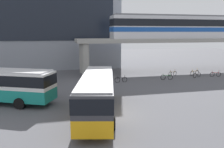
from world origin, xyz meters
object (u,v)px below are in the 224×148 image
object	(u,v)px
train	(183,26)
bicycle_brown	(173,73)
station_building	(33,16)
bicycle_silver	(197,75)
bicycle_green	(167,77)
bicycle_orange	(195,73)
bus_main	(97,91)
bicycle_black	(121,80)
bicycle_red	(215,74)

from	to	relation	value
train	bicycle_brown	distance (m)	8.93
station_building	bicycle_brown	world-z (taller)	station_building
bicycle_brown	bicycle_silver	bearing A→B (deg)	-34.96
bicycle_green	bicycle_orange	bearing A→B (deg)	21.63
bus_main	bicycle_orange	size ratio (longest dim) A/B	6.47
train	bicycle_silver	size ratio (longest dim) A/B	14.85
station_building	bus_main	size ratio (longest dim) A/B	2.77
train	bicycle_black	world-z (taller)	train
bus_main	bicycle_red	bearing A→B (deg)	30.98
bicycle_red	bicycle_brown	bearing A→B (deg)	160.50
bicycle_green	bicycle_silver	xyz separation A→B (m)	(5.15, 0.47, 0.00)
bicycle_red	station_building	bearing A→B (deg)	147.84
bus_main	bicycle_black	xyz separation A→B (m)	(5.15, 11.46, -1.63)
station_building	bicycle_silver	bearing A→B (deg)	-35.18
bicycle_silver	bicycle_orange	world-z (taller)	same
bicycle_green	bicycle_black	size ratio (longest dim) A/B	1.00
bicycle_green	bicycle_black	world-z (taller)	same
station_building	bicycle_orange	distance (m)	30.79
train	bicycle_red	distance (m)	9.67
bicycle_red	bicycle_black	distance (m)	15.01
station_building	bicycle_orange	size ratio (longest dim) A/B	17.94
bus_main	bicycle_green	world-z (taller)	bus_main
bicycle_red	bicycle_silver	world-z (taller)	same
station_building	bicycle_black	size ratio (longest dim) A/B	17.60
train	bus_main	distance (m)	25.92
bicycle_silver	bicycle_green	bearing A→B (deg)	-174.75
station_building	train	world-z (taller)	station_building
station_building	bicycle_orange	world-z (taller)	station_building
train	bicycle_silver	world-z (taller)	train
bicycle_silver	bicycle_brown	world-z (taller)	same
station_building	bicycle_brown	distance (m)	27.76
train	bicycle_silver	xyz separation A→B (m)	(-0.66, -5.88, -7.23)
station_building	bicycle_orange	xyz separation A→B (m)	(25.10, -15.23, -9.29)
station_building	bicycle_silver	world-z (taller)	station_building
train	bicycle_brown	bearing A→B (deg)	-132.92
bicycle_silver	bicycle_orange	bearing A→B (deg)	66.73
bus_main	bicycle_black	world-z (taller)	bus_main
bicycle_red	bicycle_brown	world-z (taller)	same
bicycle_red	train	bearing A→B (deg)	111.97
train	bicycle_orange	xyz separation A→B (m)	(0.15, -3.99, -7.23)
bicycle_black	bicycle_silver	world-z (taller)	same
station_building	bus_main	world-z (taller)	station_building
bicycle_green	bicycle_silver	distance (m)	5.17
bicycle_orange	station_building	bearing A→B (deg)	148.75
bus_main	bicycle_green	distance (m)	16.79
bus_main	train	bearing A→B (deg)	45.50
station_building	bicycle_black	xyz separation A→B (m)	(12.36, -17.84, -9.29)
bus_main	bicycle_black	size ratio (longest dim) A/B	6.35
station_building	bicycle_silver	xyz separation A→B (m)	(24.29, -17.12, -9.29)
train	bicycle_green	bearing A→B (deg)	-132.46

